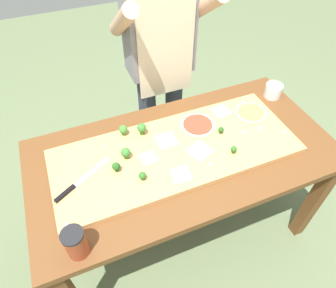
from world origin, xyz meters
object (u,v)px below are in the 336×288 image
Objects in this scene: pizza_slice_near_left at (221,112)px; broccoli_floret_front_left at (142,176)px; sauce_jar at (76,243)px; pizza_whole_tomato_red at (198,125)px; cheese_crumble_b at (209,165)px; broccoli_floret_center_right at (142,128)px; cheese_crumble_d at (260,129)px; pizza_slice_far_left at (181,175)px; broccoli_floret_center_left at (123,130)px; cheese_crumble_a at (67,225)px; broccoli_floret_back_right at (221,130)px; pizza_slice_near_right at (149,158)px; cheese_crumble_e at (285,133)px; broccoli_floret_back_mid at (116,167)px; cheese_crumble_f at (245,132)px; pizza_whole_pesto_green at (251,112)px; broccoli_floret_front_mid at (234,149)px; prep_table at (183,164)px; pizza_slice_far_right at (166,141)px; pizza_slice_center at (200,152)px; broccoli_floret_front_right at (126,153)px; flour_cup at (273,91)px; cheese_crumble_c at (104,146)px; cook_center at (160,56)px; chefs_knife at (76,185)px.

broccoli_floret_front_left is at bearing -154.06° from pizza_slice_near_left.
pizza_whole_tomato_red is at bearing 31.33° from sauce_jar.
pizza_slice_near_left is 0.42m from cheese_crumble_b.
broccoli_floret_center_right reaches higher than cheese_crumble_d.
broccoli_floret_center_left is (-0.17, 0.37, 0.03)m from pizza_slice_far_left.
broccoli_floret_front_left is 3.64× the size of cheese_crumble_a.
pizza_slice_near_left is 2.22× the size of broccoli_floret_back_right.
broccoli_floret_center_right is (0.03, 0.18, 0.04)m from pizza_slice_near_right.
pizza_whole_tomato_red is 0.41m from broccoli_floret_center_left.
broccoli_floret_back_mid is at bearing 173.96° from cheese_crumble_e.
pizza_whole_tomato_red is at bearing 144.91° from cheese_crumble_f.
pizza_slice_far_left is 0.63× the size of sauce_jar.
pizza_slice_near_left is 0.58m from broccoli_floret_center_left.
pizza_whole_tomato_red is 0.29m from cheese_crumble_b.
pizza_whole_tomato_red is 0.26m from cheese_crumble_f.
cheese_crumble_d is (-0.03, -0.14, 0.00)m from pizza_whole_pesto_green.
broccoli_floret_back_mid reaches higher than pizza_slice_near_right.
cheese_crumble_b is at bearing -168.01° from broccoli_floret_front_mid.
broccoli_floret_back_mid reaches higher than cheese_crumble_e.
prep_table is 15.21× the size of pizza_slice_far_right.
pizza_slice_center is at bearing -40.26° from prep_table.
flour_cup is (1.01, 0.17, -0.03)m from broccoli_floret_front_right.
broccoli_floret_front_mid is (0.31, 0.03, 0.02)m from pizza_slice_far_left.
pizza_whole_pesto_green is at bearing 46.25° from cheese_crumble_f.
broccoli_floret_center_left reaches higher than pizza_slice_center.
flour_cup is at bearing 2.59° from cheese_crumble_c.
cheese_crumble_d is (0.61, -0.22, -0.04)m from broccoli_floret_center_right.
pizza_slice_center is 0.06× the size of cook_center.
cheese_crumble_a is (-0.87, -0.24, -0.02)m from broccoli_floret_back_right.
cheese_crumble_a is at bearing -164.46° from broccoli_floret_back_right.
broccoli_floret_center_left is at bearing 175.97° from pizza_slice_near_left.
cheese_crumble_b is (-0.15, -0.03, -0.02)m from broccoli_floret_front_mid.
cheese_crumble_c is at bearing 125.82° from broccoli_floret_front_right.
pizza_slice_far_left is 0.55m from cheese_crumble_a.
chefs_knife is at bearing 69.38° from cheese_crumble_a.
cheese_crumble_f is (0.42, -0.10, 0.00)m from pizza_slice_far_right.
pizza_whole_tomato_red is 0.12× the size of cook_center.
broccoli_floret_back_right is at bearing -13.17° from cheese_crumble_c.
cheese_crumble_c reaches higher than pizza_slice_center.
cheese_crumble_d reaches higher than prep_table.
cook_center is (-0.37, 0.50, 0.18)m from pizza_whole_pesto_green.
pizza_whole_tomato_red is at bearing 107.66° from broccoli_floret_front_mid.
pizza_whole_pesto_green is 2.32× the size of pizza_slice_near_right.
cook_center reaches higher than cheese_crumble_e.
pizza_slice_far_left is 1.99× the size of broccoli_floret_front_mid.
cook_center is at bearing 98.97° from broccoli_floret_front_mid.
broccoli_floret_center_left reaches higher than pizza_slice_near_left.
broccoli_floret_back_right is at bearing 15.54° from cheese_crumble_a.
cheese_crumble_e reaches higher than pizza_slice_far_left.
broccoli_floret_front_mid is 0.74× the size of broccoli_floret_center_left.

